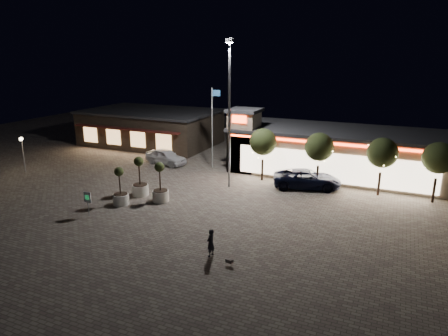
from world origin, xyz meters
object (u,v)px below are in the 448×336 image
at_px(pedestrian, 211,243).
at_px(valet_sign, 88,199).
at_px(pickup_truck, 307,179).
at_px(planter_left, 140,183).
at_px(white_sedan, 166,157).
at_px(planter_mid, 120,193).

xyz_separation_m(pedestrian, valet_sign, (-10.49, 1.71, 0.45)).
height_order(pickup_truck, pedestrian, pedestrian).
height_order(pickup_truck, planter_left, planter_left).
height_order(white_sedan, planter_mid, planter_mid).
bearing_deg(pickup_truck, planter_left, 104.97).
xyz_separation_m(planter_left, planter_mid, (-0.16, -2.31, -0.09)).
distance_m(white_sedan, valet_sign, 14.41).
bearing_deg(planter_mid, valet_sign, -102.74).
bearing_deg(planter_mid, planter_left, 85.96).
relative_size(pickup_truck, planter_mid, 1.93).
bearing_deg(planter_left, pedestrian, -35.20).
bearing_deg(planter_mid, pedestrian, -24.65).
bearing_deg(valet_sign, planter_mid, 77.26).
height_order(planter_left, planter_mid, planter_left).
height_order(pedestrian, valet_sign, valet_sign).
bearing_deg(white_sedan, pickup_truck, -84.86).
height_order(white_sedan, planter_left, planter_left).
bearing_deg(valet_sign, white_sedan, 99.76).
xyz_separation_m(planter_mid, valet_sign, (-0.64, -2.81, 0.34)).
bearing_deg(pedestrian, planter_left, -116.87).
relative_size(pickup_truck, valet_sign, 3.18).
distance_m(planter_mid, valet_sign, 2.90).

